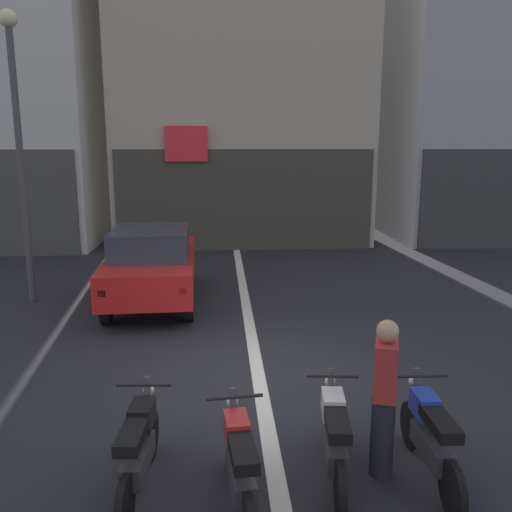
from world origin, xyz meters
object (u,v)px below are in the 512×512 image
(motorcycle_white_row_centre, at_px, (334,436))
(motorcycle_black_row_leftmost, at_px, (139,447))
(person_by_motorcycles, at_px, (384,398))
(car_red_crossing_near, at_px, (152,263))
(street_lamp, at_px, (18,128))
(motorcycle_blue_row_right_mid, at_px, (430,436))
(motorcycle_red_row_left_mid, at_px, (240,463))

(motorcycle_white_row_centre, bearing_deg, motorcycle_black_row_leftmost, -177.80)
(motorcycle_white_row_centre, distance_m, person_by_motorcycles, 0.64)
(car_red_crossing_near, height_order, motorcycle_white_row_centre, car_red_crossing_near)
(car_red_crossing_near, relative_size, person_by_motorcycles, 2.49)
(car_red_crossing_near, bearing_deg, street_lamp, 172.60)
(motorcycle_black_row_leftmost, relative_size, person_by_motorcycles, 1.00)
(motorcycle_blue_row_right_mid, bearing_deg, street_lamp, 132.65)
(motorcycle_black_row_leftmost, xyz_separation_m, motorcycle_white_row_centre, (1.94, 0.07, 0.00))
(car_red_crossing_near, bearing_deg, motorcycle_red_row_left_mid, -76.65)
(car_red_crossing_near, bearing_deg, motorcycle_black_row_leftmost, -84.42)
(motorcycle_white_row_centre, bearing_deg, person_by_motorcycles, 1.06)
(motorcycle_black_row_leftmost, xyz_separation_m, person_by_motorcycles, (2.44, 0.08, 0.40))
(motorcycle_white_row_centre, relative_size, person_by_motorcycles, 1.00)
(motorcycle_blue_row_right_mid, bearing_deg, person_by_motorcycles, 171.23)
(motorcycle_red_row_left_mid, relative_size, person_by_motorcycles, 1.00)
(motorcycle_red_row_left_mid, height_order, motorcycle_white_row_centre, same)
(motorcycle_black_row_leftmost, bearing_deg, car_red_crossing_near, 95.58)
(street_lamp, distance_m, motorcycle_red_row_left_mid, 8.84)
(person_by_motorcycles, bearing_deg, street_lamp, 130.70)
(car_red_crossing_near, distance_m, motorcycle_black_row_leftmost, 6.42)
(street_lamp, relative_size, motorcycle_black_row_leftmost, 3.56)
(car_red_crossing_near, xyz_separation_m, motorcycle_white_row_centre, (2.57, -6.30, -0.43))
(motorcycle_white_row_centre, distance_m, motorcycle_blue_row_right_mid, 0.97)
(car_red_crossing_near, distance_m, person_by_motorcycles, 7.00)
(street_lamp, xyz_separation_m, motorcycle_red_row_left_mid, (4.24, -7.05, -3.22))
(street_lamp, xyz_separation_m, motorcycle_black_row_leftmost, (3.27, -6.72, -3.22))
(street_lamp, distance_m, motorcycle_blue_row_right_mid, 9.68)
(motorcycle_red_row_left_mid, bearing_deg, motorcycle_black_row_leftmost, 161.23)
(car_red_crossing_near, xyz_separation_m, street_lamp, (-2.64, 0.34, 2.80))
(motorcycle_red_row_left_mid, height_order, motorcycle_blue_row_right_mid, same)
(motorcycle_red_row_left_mid, bearing_deg, car_red_crossing_near, 103.35)
(street_lamp, bearing_deg, motorcycle_red_row_left_mid, -59.00)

